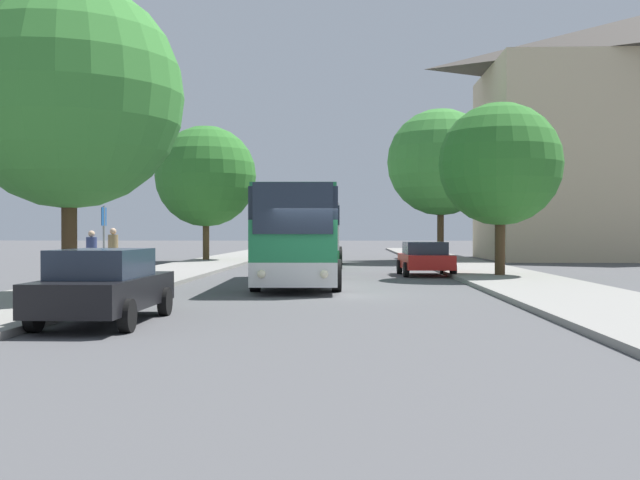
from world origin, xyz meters
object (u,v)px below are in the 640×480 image
parked_car_right_near (425,258)px  bus_stop_sign (104,235)px  bus_front (299,235)px  parked_car_left_curb (105,285)px  tree_left_near (69,95)px  pedestrian_waiting_near (92,256)px  tree_left_far (206,176)px  pedestrian_waiting_far (113,253)px  tree_right_mid (500,164)px  bus_middle (317,234)px  tree_right_near (441,162)px

parked_car_right_near → bus_stop_sign: (-11.27, -7.62, 0.99)m
parked_car_right_near → bus_front: bearing=46.5°
parked_car_left_curb → tree_left_near: bearing=118.0°
pedestrian_waiting_near → tree_left_far: (0.06, 20.53, 4.27)m
pedestrian_waiting_far → tree_right_mid: bearing=169.0°
tree_right_mid → bus_middle: bearing=124.5°
tree_left_near → parked_car_left_curb: bearing=-62.0°
bus_middle → tree_right_near: 9.53m
tree_right_mid → tree_left_near: bearing=-141.9°
pedestrian_waiting_near → tree_left_near: bearing=115.7°
parked_car_left_curb → tree_right_mid: tree_right_mid is taller
parked_car_right_near → tree_right_near: (2.32, 13.52, 5.32)m
tree_left_far → pedestrian_waiting_far: bearing=-89.2°
pedestrian_waiting_near → bus_middle: bearing=-102.8°
tree_left_near → tree_right_mid: tree_left_near is taller
parked_car_right_near → tree_left_far: tree_left_far is taller
parked_car_left_curb → tree_right_mid: 18.94m
tree_right_mid → tree_right_near: bearing=91.5°
pedestrian_waiting_near → tree_left_far: size_ratio=0.21×
pedestrian_waiting_near → pedestrian_waiting_far: bearing=-92.6°
pedestrian_waiting_far → tree_left_far: size_ratio=0.22×
pedestrian_waiting_near → tree_right_mid: size_ratio=0.26×
parked_car_left_curb → tree_left_near: 6.98m
bus_front → parked_car_left_curb: bearing=-107.3°
tree_right_mid → bus_front: bearing=-154.5°
parked_car_left_curb → pedestrian_waiting_far: size_ratio=2.48×
pedestrian_waiting_far → tree_left_far: tree_left_far is taller
parked_car_left_curb → bus_middle: bearing=83.0°
parked_car_left_curb → tree_right_mid: size_ratio=0.67×
bus_stop_sign → tree_left_near: 6.12m
pedestrian_waiting_far → bus_stop_sign: bearing=77.9°
bus_middle → parked_car_left_curb: (-3.19, -26.23, -0.96)m
parked_car_right_near → bus_stop_sign: 13.64m
bus_front → tree_left_near: size_ratio=1.31×
bus_front → tree_left_far: size_ratio=1.31×
parked_car_right_near → tree_right_mid: (2.73, -2.02, 3.78)m
pedestrian_waiting_near → tree_right_near: size_ratio=0.19×
bus_stop_sign → tree_right_near: (13.59, 21.14, 4.33)m
tree_left_far → tree_right_mid: bearing=-47.5°
tree_right_near → parked_car_right_near: bearing=-99.7°
pedestrian_waiting_near → tree_right_near: (14.42, 19.96, 5.03)m
bus_front → pedestrian_waiting_far: size_ratio=5.90×
parked_car_right_near → tree_left_near: 17.01m
bus_stop_sign → pedestrian_waiting_far: size_ratio=1.39×
bus_middle → tree_right_near: bearing=30.3°
pedestrian_waiting_near → tree_right_mid: bearing=-151.7°
bus_stop_sign → pedestrian_waiting_near: size_ratio=1.46×
tree_right_mid → parked_car_right_near: bearing=143.5°
parked_car_left_curb → tree_right_near: 32.75m
bus_front → tree_right_near: (7.30, 19.22, 4.33)m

